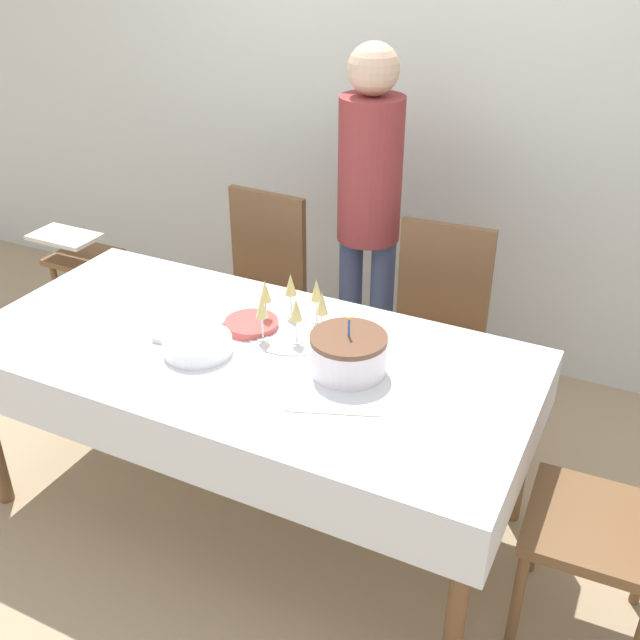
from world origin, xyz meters
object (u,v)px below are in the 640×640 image
(dining_chair_far_right, at_px, (435,328))
(gift_bag, at_px, (5,365))
(high_chair, at_px, (83,271))
(plate_stack_dessert, at_px, (251,324))
(champagne_tray, at_px, (293,312))
(plate_stack_main, at_px, (198,345))
(dining_chair_right_end, at_px, (631,513))
(dining_chair_far_left, at_px, (257,287))
(birthday_cake, at_px, (348,353))
(person_standing, at_px, (369,197))

(dining_chair_far_right, xyz_separation_m, gift_bag, (-1.98, -0.61, -0.40))
(high_chair, bearing_deg, plate_stack_dessert, -21.05)
(champagne_tray, bearing_deg, gift_bag, -179.95)
(plate_stack_main, bearing_deg, champagne_tray, 51.14)
(dining_chair_right_end, xyz_separation_m, plate_stack_dessert, (-1.39, 0.13, 0.23))
(dining_chair_right_end, distance_m, high_chair, 2.78)
(dining_chair_far_left, bearing_deg, high_chair, -170.58)
(dining_chair_right_end, bearing_deg, gift_bag, 176.34)
(plate_stack_dessert, bearing_deg, high_chair, 158.95)
(dining_chair_far_right, distance_m, gift_bag, 2.11)
(plate_stack_main, distance_m, gift_bag, 1.56)
(dining_chair_far_right, distance_m, plate_stack_dessert, 0.86)
(dining_chair_right_end, xyz_separation_m, champagne_tray, (-1.24, 0.18, 0.29))
(dining_chair_far_left, xyz_separation_m, champagne_tray, (0.53, -0.61, 0.29))
(dining_chair_right_end, bearing_deg, champagne_tray, 171.53)
(dining_chair_right_end, xyz_separation_m, birthday_cake, (-0.95, 0.03, 0.28))
(plate_stack_main, bearing_deg, gift_bag, 168.66)
(birthday_cake, distance_m, plate_stack_dessert, 0.46)
(dining_chair_far_left, relative_size, high_chair, 1.36)
(plate_stack_main, bearing_deg, high_chair, 149.26)
(dining_chair_far_left, bearing_deg, gift_bag, -150.73)
(birthday_cake, bearing_deg, gift_bag, 175.35)
(person_standing, bearing_deg, plate_stack_main, -99.17)
(dining_chair_far_left, height_order, person_standing, person_standing)
(high_chair, bearing_deg, birthday_cake, -19.22)
(high_chair, relative_size, gift_bag, 2.73)
(dining_chair_far_left, xyz_separation_m, high_chair, (-0.94, -0.16, -0.05))
(birthday_cake, distance_m, high_chair, 1.90)
(dining_chair_right_end, height_order, plate_stack_dessert, dining_chair_right_end)
(dining_chair_far_left, xyz_separation_m, birthday_cake, (0.82, -0.77, 0.28))
(high_chair, bearing_deg, dining_chair_right_end, -13.33)
(birthday_cake, height_order, plate_stack_dessert, birthday_cake)
(plate_stack_dessert, height_order, person_standing, person_standing)
(dining_chair_right_end, xyz_separation_m, person_standing, (-1.29, 0.99, 0.46))
(dining_chair_far_left, height_order, plate_stack_main, dining_chair_far_left)
(champagne_tray, relative_size, plate_stack_dessert, 1.80)
(dining_chair_far_left, relative_size, dining_chair_right_end, 1.00)
(dining_chair_far_right, bearing_deg, person_standing, 154.06)
(champagne_tray, xyz_separation_m, person_standing, (-0.05, 0.81, 0.17))
(dining_chair_far_left, bearing_deg, dining_chair_far_right, -0.01)
(dining_chair_far_left, height_order, high_chair, dining_chair_far_left)
(champagne_tray, distance_m, person_standing, 0.83)
(plate_stack_main, xyz_separation_m, plate_stack_dessert, (0.08, 0.23, -0.01))
(dining_chair_far_right, distance_m, high_chair, 1.83)
(dining_chair_right_end, xyz_separation_m, plate_stack_main, (-1.47, -0.10, 0.24))
(dining_chair_far_left, xyz_separation_m, gift_bag, (-1.10, -0.61, -0.40))
(plate_stack_dessert, relative_size, gift_bag, 0.77)
(gift_bag, bearing_deg, birthday_cake, -4.65)
(dining_chair_far_left, height_order, dining_chair_far_right, same)
(plate_stack_main, bearing_deg, dining_chair_far_left, 108.65)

